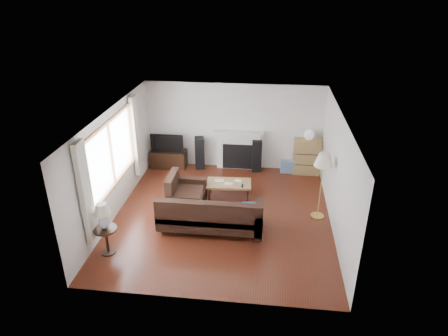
# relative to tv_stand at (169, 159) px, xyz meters

# --- Properties ---
(room) EXTENTS (5.10, 5.60, 2.54)m
(room) POSITION_rel_tv_stand_xyz_m (1.89, -2.49, 0.99)
(room) COLOR #532012
(room) RESTS_ON ground
(window) EXTENTS (0.12, 2.74, 1.54)m
(window) POSITION_rel_tv_stand_xyz_m (-0.56, -2.69, 1.29)
(window) COLOR brown
(window) RESTS_ON room
(curtain_near) EXTENTS (0.10, 0.35, 2.10)m
(curtain_near) POSITION_rel_tv_stand_xyz_m (-0.51, -4.21, 1.14)
(curtain_near) COLOR beige
(curtain_near) RESTS_ON room
(curtain_far) EXTENTS (0.10, 0.35, 2.10)m
(curtain_far) POSITION_rel_tv_stand_xyz_m (-0.51, -1.17, 1.14)
(curtain_far) COLOR beige
(curtain_far) RESTS_ON room
(fireplace) EXTENTS (1.40, 0.26, 1.15)m
(fireplace) POSITION_rel_tv_stand_xyz_m (2.04, 0.15, 0.32)
(fireplace) COLOR white
(fireplace) RESTS_ON room
(tv_stand) EXTENTS (1.03, 0.46, 0.51)m
(tv_stand) POSITION_rel_tv_stand_xyz_m (0.00, 0.00, 0.00)
(tv_stand) COLOR black
(tv_stand) RESTS_ON ground
(television) EXTENTS (0.95, 0.12, 0.55)m
(television) POSITION_rel_tv_stand_xyz_m (0.00, 0.00, 0.53)
(television) COLOR black
(television) RESTS_ON tv_stand
(speaker_left) EXTENTS (0.33, 0.37, 0.94)m
(speaker_left) POSITION_rel_tv_stand_xyz_m (0.91, 0.05, 0.21)
(speaker_left) COLOR black
(speaker_left) RESTS_ON ground
(speaker_right) EXTENTS (0.30, 0.34, 0.94)m
(speaker_right) POSITION_rel_tv_stand_xyz_m (2.57, 0.06, 0.21)
(speaker_right) COLOR black
(speaker_right) RESTS_ON ground
(bookshelf) EXTENTS (0.75, 0.35, 1.03)m
(bookshelf) POSITION_rel_tv_stand_xyz_m (3.99, 0.04, 0.26)
(bookshelf) COLOR #9A7C47
(bookshelf) RESTS_ON ground
(globe_lamp) EXTENTS (0.28, 0.28, 0.28)m
(globe_lamp) POSITION_rel_tv_stand_xyz_m (3.99, 0.04, 0.91)
(globe_lamp) COLOR white
(globe_lamp) RESTS_ON bookshelf
(sectional_sofa) EXTENTS (2.49, 1.82, 0.80)m
(sectional_sofa) POSITION_rel_tv_stand_xyz_m (1.70, -3.05, 0.15)
(sectional_sofa) COLOR black
(sectional_sofa) RESTS_ON ground
(coffee_table) EXTENTS (1.14, 0.67, 0.43)m
(coffee_table) POSITION_rel_tv_stand_xyz_m (1.95, -1.63, -0.04)
(coffee_table) COLOR #9A754A
(coffee_table) RESTS_ON ground
(footstool) EXTENTS (0.48, 0.48, 0.37)m
(footstool) POSITION_rel_tv_stand_xyz_m (0.58, -2.70, -0.07)
(footstool) COLOR black
(footstool) RESTS_ON ground
(floor_lamp) EXTENTS (0.49, 0.49, 1.62)m
(floor_lamp) POSITION_rel_tv_stand_xyz_m (4.11, -2.27, 0.55)
(floor_lamp) COLOR gold
(floor_lamp) RESTS_ON ground
(side_table) EXTENTS (0.47, 0.47, 0.59)m
(side_table) POSITION_rel_tv_stand_xyz_m (-0.26, -4.16, 0.04)
(side_table) COLOR black
(side_table) RESTS_ON ground
(table_lamp) EXTENTS (0.34, 0.34, 0.56)m
(table_lamp) POSITION_rel_tv_stand_xyz_m (-0.26, -4.16, 0.61)
(table_lamp) COLOR silver
(table_lamp) RESTS_ON side_table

